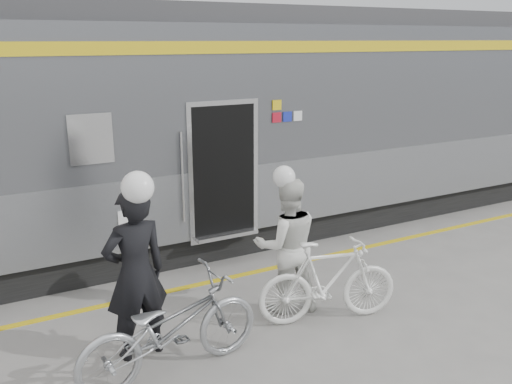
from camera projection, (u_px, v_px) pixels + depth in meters
ground at (281, 352)px, 6.41m from camera, size 90.00×90.00×0.00m
train at (59, 137)px, 8.66m from camera, size 24.00×3.17×4.10m
safety_strip at (209, 282)px, 8.24m from camera, size 24.00×0.12×0.01m
man at (135, 274)px, 6.11m from camera, size 0.79×0.57×2.04m
bicycle_left at (171, 328)px, 5.86m from camera, size 2.20×0.98×1.12m
woman at (287, 245)px, 7.22m from camera, size 1.05×0.91×1.85m
bicycle_right at (328, 281)px, 6.99m from camera, size 1.93×1.00×1.12m
helmet_man at (129, 171)px, 5.78m from camera, size 0.35×0.35×0.35m
helmet_woman at (288, 167)px, 6.93m from camera, size 0.30×0.30×0.30m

